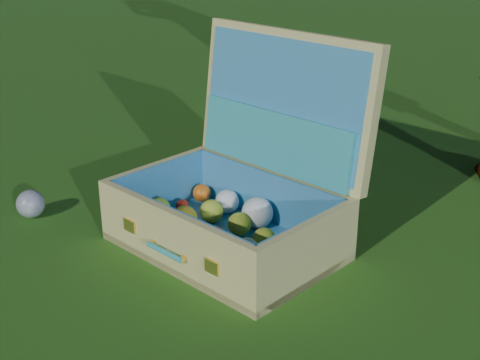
{
  "coord_description": "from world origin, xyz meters",
  "views": [
    {
      "loc": [
        0.63,
        -1.02,
        0.78
      ],
      "look_at": [
        -0.15,
        0.26,
        0.16
      ],
      "focal_mm": 50.0,
      "sensor_mm": 36.0,
      "label": 1
    }
  ],
  "objects": [
    {
      "name": "ground",
      "position": [
        0.0,
        0.0,
        0.0
      ],
      "size": [
        60.0,
        60.0,
        0.0
      ],
      "primitive_type": "plane",
      "color": "#215114",
      "rests_on": "ground"
    },
    {
      "name": "stray_ball",
      "position": [
        -0.69,
        0.07,
        0.04
      ],
      "size": [
        0.08,
        0.08,
        0.08
      ],
      "primitive_type": "sphere",
      "color": "#3D68A1",
      "rests_on": "ground"
    },
    {
      "name": "suitcase",
      "position": [
        -0.13,
        0.26,
        0.14
      ],
      "size": [
        0.6,
        0.53,
        0.5
      ],
      "rotation": [
        0.0,
        0.0,
        -0.22
      ],
      "color": "#D5C472",
      "rests_on": "ground"
    }
  ]
}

